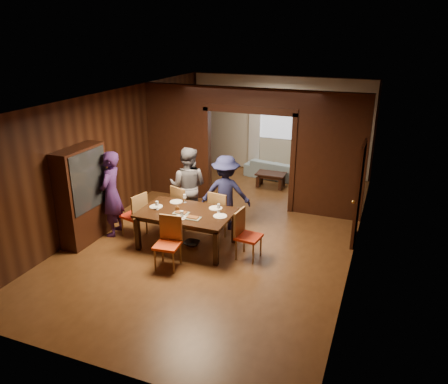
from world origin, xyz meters
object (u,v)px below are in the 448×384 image
at_px(coffee_table, 271,180).
at_px(chair_far_l, 185,206).
at_px(chair_near, 167,244).
at_px(hutch, 83,195).
at_px(chair_right, 249,235).
at_px(person_grey, 188,186).
at_px(chair_far_r, 222,212).
at_px(sofa, 276,169).
at_px(chair_left, 134,214).
at_px(person_purple, 111,194).
at_px(person_navy, 226,193).
at_px(dining_table, 187,229).

relative_size(coffee_table, chair_far_l, 0.82).
relative_size(chair_near, hutch, 0.48).
xyz_separation_m(chair_right, chair_far_l, (-1.78, 0.87, 0.00)).
relative_size(person_grey, hutch, 0.90).
xyz_separation_m(chair_far_r, chair_near, (-0.39, -1.73, 0.00)).
xyz_separation_m(coffee_table, chair_far_l, (-1.09, -3.19, 0.28)).
xyz_separation_m(sofa, chair_left, (-1.84, -4.80, 0.22)).
height_order(coffee_table, chair_far_l, chair_far_l).
xyz_separation_m(person_purple, person_navy, (2.14, 1.15, -0.09)).
xyz_separation_m(person_grey, chair_far_r, (0.87, -0.16, -0.41)).
height_order(chair_near, hutch, hutch).
height_order(chair_right, chair_near, same).
relative_size(person_purple, hutch, 0.92).
height_order(coffee_table, chair_right, chair_right).
xyz_separation_m(chair_right, chair_far_r, (-0.89, 0.86, 0.00)).
bearing_deg(coffee_table, chair_far_l, -108.90).
bearing_deg(person_grey, chair_far_l, 75.24).
xyz_separation_m(sofa, chair_near, (-0.53, -5.73, 0.22)).
distance_m(person_purple, person_navy, 2.43).
relative_size(person_grey, sofa, 0.98).
height_order(coffee_table, chair_left, chair_left).
bearing_deg(dining_table, chair_near, -87.34).
height_order(chair_left, chair_right, same).
xyz_separation_m(person_grey, hutch, (-1.64, -1.51, 0.10)).
height_order(person_grey, chair_far_r, person_grey).
bearing_deg(person_grey, coffee_table, -118.00).
xyz_separation_m(person_purple, sofa, (2.29, 4.90, -0.65)).
height_order(sofa, chair_far_r, chair_far_r).
xyz_separation_m(chair_far_r, hutch, (-2.51, -1.35, 0.52)).
xyz_separation_m(sofa, coffee_table, (0.06, -0.81, -0.07)).
xyz_separation_m(chair_far_l, chair_far_r, (0.89, -0.01, 0.00)).
height_order(sofa, coffee_table, sofa).
bearing_deg(person_purple, chair_left, 91.61).
bearing_deg(chair_far_l, sofa, -84.69).
xyz_separation_m(chair_left, chair_near, (1.31, -0.93, 0.00)).
xyz_separation_m(chair_left, chair_far_l, (0.81, 0.81, 0.00)).
xyz_separation_m(dining_table, chair_far_l, (-0.45, 0.85, 0.10)).
distance_m(person_grey, hutch, 2.23).
distance_m(sofa, coffee_table, 0.81).
relative_size(chair_far_l, chair_near, 1.00).
height_order(sofa, dining_table, dining_table).
relative_size(dining_table, chair_right, 1.91).
xyz_separation_m(person_navy, coffee_table, (0.21, 2.94, -0.63)).
distance_m(person_navy, chair_left, 2.02).
bearing_deg(hutch, chair_left, 34.23).
distance_m(dining_table, chair_left, 1.27).
distance_m(dining_table, chair_near, 0.89).
distance_m(chair_right, hutch, 3.48).
xyz_separation_m(dining_table, chair_right, (1.33, -0.02, 0.10)).
xyz_separation_m(coffee_table, chair_far_r, (-0.20, -3.19, 0.28)).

